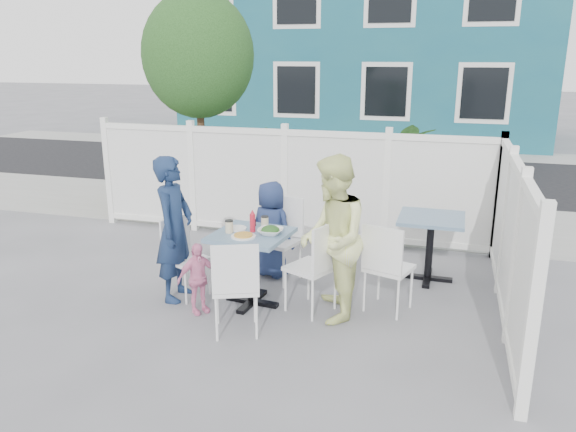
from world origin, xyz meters
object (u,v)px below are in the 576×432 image
(chair_left, at_px, (182,251))
(boy, at_px, (271,229))
(spare_table, at_px, (431,231))
(woman, at_px, (332,239))
(utility_cabinet, at_px, (160,168))
(chair_back, at_px, (282,232))
(chair_right, at_px, (317,261))
(toddler, at_px, (197,278))
(main_table, at_px, (251,249))
(chair_near, at_px, (236,282))
(man, at_px, (174,229))

(chair_left, bearing_deg, boy, 159.51)
(spare_table, distance_m, woman, 1.60)
(utility_cabinet, height_order, chair_back, utility_cabinet)
(woman, bearing_deg, boy, -148.30)
(chair_right, height_order, boy, boy)
(chair_right, bearing_deg, toddler, 131.08)
(main_table, xyz_separation_m, toddler, (-0.47, -0.36, -0.24))
(main_table, relative_size, chair_right, 0.85)
(chair_near, distance_m, toddler, 0.70)
(woman, xyz_separation_m, toddler, (-1.35, -0.29, -0.46))
(chair_back, xyz_separation_m, toddler, (-0.57, -1.16, -0.20))
(chair_right, relative_size, man, 0.62)
(utility_cabinet, distance_m, woman, 5.68)
(utility_cabinet, relative_size, chair_back, 1.19)
(utility_cabinet, bearing_deg, chair_right, -50.36)
(chair_left, bearing_deg, chair_back, 153.16)
(woman, bearing_deg, utility_cabinet, -148.16)
(chair_left, xyz_separation_m, woman, (1.71, -0.10, 0.33))
(chair_back, distance_m, woman, 1.20)
(toddler, bearing_deg, chair_left, 81.73)
(utility_cabinet, xyz_separation_m, chair_back, (3.30, -3.07, -0.02))
(main_table, bearing_deg, toddler, -142.31)
(chair_near, relative_size, woman, 0.57)
(man, bearing_deg, chair_left, -18.27)
(man, bearing_deg, chair_right, -91.92)
(spare_table, relative_size, toddler, 1.03)
(man, xyz_separation_m, toddler, (0.39, -0.29, -0.42))
(main_table, bearing_deg, man, -175.24)
(toddler, bearing_deg, chair_back, 12.86)
(toddler, bearing_deg, chair_right, -34.92)
(main_table, height_order, chair_left, chair_left)
(chair_near, height_order, boy, boy)
(utility_cabinet, distance_m, toddler, 5.04)
(spare_table, height_order, chair_near, chair_near)
(chair_back, bearing_deg, boy, 1.92)
(chair_right, relative_size, chair_near, 1.02)
(spare_table, distance_m, chair_near, 2.59)
(spare_table, height_order, toddler, spare_table)
(chair_back, height_order, woman, woman)
(utility_cabinet, distance_m, chair_left, 4.51)
(chair_left, relative_size, toddler, 1.15)
(chair_back, xyz_separation_m, boy, (-0.15, 0.04, 0.01))
(spare_table, distance_m, chair_back, 1.75)
(toddler, bearing_deg, chair_near, -83.59)
(man, bearing_deg, chair_back, -51.63)
(main_table, distance_m, toddler, 0.64)
(spare_table, height_order, boy, boy)
(woman, distance_m, boy, 1.33)
(chair_back, bearing_deg, woman, 148.17)
(chair_near, bearing_deg, chair_right, 26.71)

